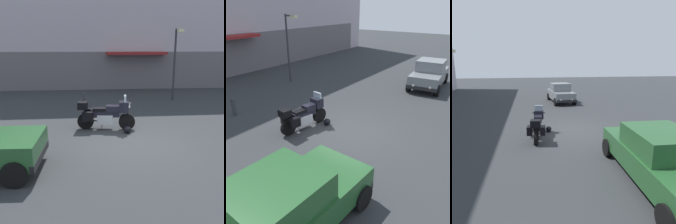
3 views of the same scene
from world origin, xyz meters
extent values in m
plane|color=#2D3033|center=(0.00, 0.00, 0.00)|extent=(80.00, 80.00, 0.00)
cube|color=#B2A8B2|center=(0.00, 12.59, 6.43)|extent=(39.02, 2.40, 12.86)
cube|color=#625C62|center=(0.00, 11.37, 1.40)|extent=(35.12, 0.12, 2.80)
cube|color=maroon|center=(2.09, 10.94, 2.70)|extent=(4.40, 1.10, 0.20)
cylinder|color=black|center=(0.00, 1.53, 0.32)|extent=(0.65, 0.22, 0.64)
cylinder|color=black|center=(-1.61, 1.75, 0.32)|extent=(0.65, 0.22, 0.64)
cylinder|color=#B7B7BC|center=(-0.02, 1.53, 0.75)|extent=(0.33, 0.11, 0.68)
cube|color=#B7B7BC|center=(-0.84, 1.65, 0.42)|extent=(0.65, 0.48, 0.36)
cube|color=black|center=(-0.84, 1.65, 0.66)|extent=(1.13, 0.43, 0.28)
cube|color=black|center=(-0.55, 1.61, 0.84)|extent=(0.56, 0.41, 0.24)
cube|color=black|center=(-1.04, 1.67, 0.80)|extent=(0.60, 0.37, 0.12)
cube|color=black|center=(-0.12, 1.55, 0.92)|extent=(0.42, 0.48, 0.40)
cube|color=#8C9EAD|center=(-0.08, 1.54, 1.22)|extent=(0.13, 0.41, 0.28)
sphere|color=#EAEACC|center=(0.06, 1.52, 0.92)|extent=(0.14, 0.14, 0.14)
cylinder|color=black|center=(-0.20, 1.56, 1.02)|extent=(0.12, 0.62, 0.04)
cylinder|color=#B7B7BC|center=(-1.41, 1.93, 0.30)|extent=(0.56, 0.16, 0.09)
cube|color=black|center=(-1.45, 2.01, 0.58)|extent=(0.42, 0.25, 0.36)
cube|color=black|center=(-1.52, 1.46, 0.58)|extent=(0.42, 0.25, 0.36)
cube|color=black|center=(-1.70, 1.76, 0.95)|extent=(0.41, 0.44, 0.28)
cylinder|color=black|center=(-0.97, 1.84, 0.15)|extent=(0.04, 0.13, 0.29)
sphere|color=black|center=(-0.04, 1.08, 0.14)|extent=(0.28, 0.28, 0.28)
cube|color=black|center=(-2.78, -1.64, 0.42)|extent=(0.20, 1.76, 0.20)
cylinder|color=black|center=(-3.21, -2.46, 0.32)|extent=(0.65, 0.25, 0.64)
cylinder|color=black|center=(-3.14, -0.79, 0.32)|extent=(0.65, 0.25, 0.64)
cylinder|color=#2D2D33|center=(3.67, 7.06, 2.09)|extent=(0.12, 0.12, 4.18)
cylinder|color=#2D2D33|center=(3.67, 6.71, 4.08)|extent=(0.08, 0.70, 0.08)
cube|color=beige|center=(3.67, 6.36, 4.03)|extent=(0.28, 0.36, 0.16)
cylinder|color=#333338|center=(-1.73, 5.14, 0.39)|extent=(0.16, 0.16, 0.78)
sphere|color=#333338|center=(-1.73, 5.14, 0.78)|extent=(0.16, 0.16, 0.16)
camera|label=1|loc=(-1.49, -8.02, 3.17)|focal=41.25mm
camera|label=2|loc=(-7.38, -4.73, 4.62)|focal=39.61mm
camera|label=3|loc=(-9.75, 1.97, 3.32)|focal=32.89mm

